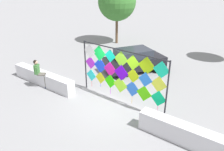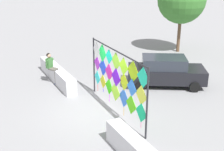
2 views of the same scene
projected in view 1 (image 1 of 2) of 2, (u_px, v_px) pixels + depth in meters
ground at (108, 106)px, 10.81m from camera, size 120.00×120.00×0.00m
plaza_ledge_left at (43, 78)px, 12.75m from camera, size 4.63×0.53×0.78m
plaza_ledge_right at (199, 140)px, 7.97m from camera, size 4.63×0.53×0.78m
kite_display_rack at (122, 71)px, 10.52m from camera, size 4.84×0.22×2.71m
seated_vendor at (39, 71)px, 12.18m from camera, size 0.79×0.70×1.63m
parked_car at (134, 60)px, 14.40m from camera, size 3.44×4.20×1.51m
tree_broadleaf at (116, 2)px, 19.55m from camera, size 3.50×3.32×5.36m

